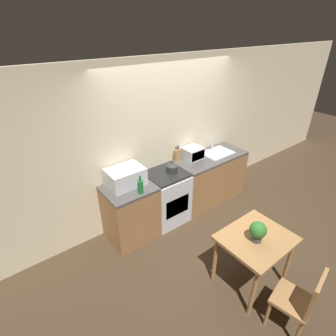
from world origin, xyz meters
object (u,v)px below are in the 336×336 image
Objects in this scene: stove_range at (166,197)px; toaster_oven at (193,153)px; kettle at (172,167)px; microwave at (125,177)px; dining_table at (255,244)px; bottle at (140,186)px; dining_chair at (301,300)px.

stove_range is 0.90m from toaster_oven.
kettle is 0.78m from microwave.
kettle reaches higher than dining_table.
stove_range is at bearing 166.29° from kettle.
bottle is 1.64m from dining_table.
kettle is 0.73m from bottle.
dining_chair is at bearing -90.58° from stove_range.
stove_range is 1.02× the size of dining_chair.
stove_range is 0.89m from microwave.
bottle is 0.34× the size of dining_table.
bottle is at bearing 94.35° from dining_chair.
bottle reaches higher than dining_table.
dining_table is at bearing -90.40° from kettle.
toaster_oven reaches higher than dining_table.
kettle is at bearing -8.85° from microwave.
dining_table is (0.70, -1.45, -0.36)m from bottle.
bottle reaches higher than dining_chair.
kettle is 1.67m from dining_table.
toaster_oven is 0.40× the size of dining_table.
dining_table is at bearing -64.31° from bottle.
bottle is (-0.60, -0.22, 0.56)m from stove_range.
dining_chair is at bearing -93.16° from kettle.
bottle is 1.34m from toaster_oven.
dining_chair is (-0.12, -0.68, -0.16)m from dining_table.
microwave is 0.32m from bottle.
kettle is at bearing 15.34° from bottle.
kettle is 0.22× the size of dining_chair.
microwave is 0.59× the size of dining_chair.
toaster_oven is at bearing 1.98° from microwave.
toaster_oven is at bearing 15.79° from kettle.
microwave is 1.95m from dining_table.
toaster_oven is 2.64m from dining_chair.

